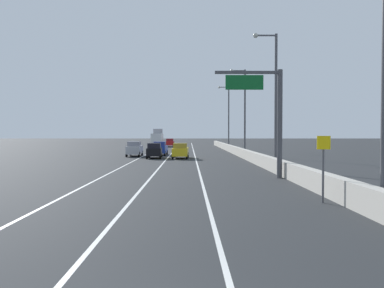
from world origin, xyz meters
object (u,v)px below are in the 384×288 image
object	(u,v)px
speed_advisory_sign	(323,164)
box_truck	(157,138)
lamp_post_right_second	(273,92)
car_yellow_0	(180,151)
car_red_2	(170,143)
car_black_3	(154,151)
car_blue_4	(160,148)
lamp_post_right_fourth	(228,114)
lamp_post_right_third	(243,107)
car_silver_1	(135,149)
overhead_sign_gantry	(269,110)
lamp_post_right_near	(379,40)

from	to	relation	value
speed_advisory_sign	box_truck	bearing A→B (deg)	99.86
lamp_post_right_second	car_yellow_0	size ratio (longest dim) A/B	2.59
speed_advisory_sign	car_yellow_0	size ratio (longest dim) A/B	0.66
car_red_2	car_black_3	world-z (taller)	car_black_3
car_yellow_0	car_blue_4	world-z (taller)	car_blue_4
lamp_post_right_fourth	box_truck	distance (m)	24.53
speed_advisory_sign	lamp_post_right_third	size ratio (longest dim) A/B	0.25
lamp_post_right_second	car_yellow_0	xyz separation A→B (m)	(-8.43, 14.30, -5.76)
car_silver_1	car_blue_4	distance (m)	4.27
speed_advisory_sign	car_yellow_0	distance (m)	32.59
overhead_sign_gantry	car_blue_4	distance (m)	30.94
car_black_3	box_truck	size ratio (longest dim) A/B	0.62
speed_advisory_sign	lamp_post_right_third	distance (m)	37.82
car_red_2	box_truck	xyz separation A→B (m)	(-3.03, 1.87, 0.94)
car_silver_1	car_black_3	distance (m)	5.09
lamp_post_right_second	car_blue_4	xyz separation A→B (m)	(-11.44, 21.65, -5.75)
lamp_post_right_near	car_black_3	size ratio (longest dim) A/B	2.53
speed_advisory_sign	car_blue_4	bearing A→B (deg)	104.36
lamp_post_right_near	lamp_post_right_second	size ratio (longest dim) A/B	1.00
lamp_post_right_third	lamp_post_right_fourth	distance (m)	19.96
lamp_post_right_third	car_silver_1	world-z (taller)	lamp_post_right_third
overhead_sign_gantry	car_yellow_0	bearing A→B (deg)	106.76
speed_advisory_sign	lamp_post_right_second	size ratio (longest dim) A/B	0.25
lamp_post_right_third	car_yellow_0	xyz separation A→B (m)	(-8.49, -5.66, -5.76)
lamp_post_right_third	lamp_post_right_fourth	xyz separation A→B (m)	(-0.24, 19.96, 0.00)
lamp_post_right_second	lamp_post_right_fourth	size ratio (longest dim) A/B	1.00
car_yellow_0	car_red_2	world-z (taller)	car_yellow_0
car_yellow_0	car_black_3	distance (m)	3.29
box_truck	lamp_post_right_third	bearing A→B (deg)	-69.29
lamp_post_right_third	car_red_2	size ratio (longest dim) A/B	2.66
speed_advisory_sign	box_truck	size ratio (longest dim) A/B	0.40
lamp_post_right_third	car_yellow_0	world-z (taller)	lamp_post_right_third
speed_advisory_sign	car_black_3	distance (m)	33.90
car_yellow_0	car_red_2	size ratio (longest dim) A/B	1.03
car_red_2	lamp_post_right_third	bearing A→B (deg)	-72.48
box_truck	lamp_post_right_second	bearing A→B (deg)	-76.00
overhead_sign_gantry	box_truck	xyz separation A→B (m)	(-12.87, 66.60, -2.86)
lamp_post_right_third	car_yellow_0	bearing A→B (deg)	-146.32
car_yellow_0	car_silver_1	size ratio (longest dim) A/B	0.97
overhead_sign_gantry	lamp_post_right_near	size ratio (longest dim) A/B	0.63
lamp_post_right_near	car_black_3	distance (m)	37.07
car_yellow_0	box_truck	size ratio (longest dim) A/B	0.61
lamp_post_right_third	box_truck	bearing A→B (deg)	110.71
overhead_sign_gantry	lamp_post_right_third	bearing A→B (deg)	86.01
lamp_post_right_second	lamp_post_right_fourth	world-z (taller)	same
overhead_sign_gantry	car_black_3	distance (m)	24.67
speed_advisory_sign	overhead_sign_gantry	bearing A→B (deg)	92.54
car_black_3	box_truck	bearing A→B (deg)	93.93
speed_advisory_sign	lamp_post_right_near	bearing A→B (deg)	-62.30
lamp_post_right_third	car_black_3	world-z (taller)	lamp_post_right_third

